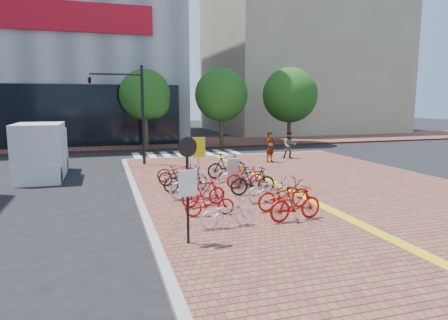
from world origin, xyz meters
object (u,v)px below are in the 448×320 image
object	(u,v)px
bike_4	(186,179)
bike_11	(246,177)
bike_0	(227,213)
notice_sign	(188,177)
bike_10	(253,181)
bike_3	(194,185)
bike_9	(271,189)
utility_box	(233,171)
box_truck	(42,152)
bike_1	(210,203)
bike_12	(234,172)
pedestrian_a	(270,147)
bike_13	(227,166)
bike_7	(296,203)
bike_2	(204,192)
bike_5	(179,175)
traffic_light_pole	(119,97)
bike_8	(284,194)
yellow_sign	(199,151)
pedestrian_b	(289,145)
bike_6	(177,171)

from	to	relation	value
bike_4	bike_11	xyz separation A→B (m)	(2.48, -0.19, -0.01)
bike_0	notice_sign	xyz separation A→B (m)	(-1.33, -0.97, 1.31)
bike_10	bike_11	xyz separation A→B (m)	(0.11, 1.13, -0.07)
bike_3	bike_9	world-z (taller)	bike_3
utility_box	box_truck	size ratio (longest dim) A/B	0.24
bike_1	utility_box	world-z (taller)	utility_box
bike_12	pedestrian_a	distance (m)	6.22
bike_10	bike_13	world-z (taller)	bike_13
bike_7	notice_sign	bearing A→B (deg)	98.45
bike_2	bike_5	bearing A→B (deg)	-9.31
bike_0	traffic_light_pole	distance (m)	13.04
bike_7	pedestrian_a	world-z (taller)	pedestrian_a
bike_5	pedestrian_a	xyz separation A→B (m)	(6.37, 4.91, 0.43)
bike_12	bike_13	distance (m)	0.97
bike_4	pedestrian_a	distance (m)	8.79
bike_5	bike_2	bearing A→B (deg)	-168.91
bike_1	bike_5	xyz separation A→B (m)	(-0.07, 4.75, 0.05)
bike_13	bike_11	bearing A→B (deg)	176.01
bike_3	bike_11	world-z (taller)	bike_3
bike_8	bike_11	distance (m)	3.42
bike_13	pedestrian_a	distance (m)	5.53
bike_5	bike_10	size ratio (longest dim) A/B	0.97
bike_1	yellow_sign	size ratio (longest dim) A/B	0.78
bike_12	box_truck	size ratio (longest dim) A/B	0.37
bike_10	utility_box	bearing A→B (deg)	1.26
bike_7	pedestrian_b	world-z (taller)	pedestrian_b
bike_6	box_truck	xyz separation A→B (m)	(-6.03, 3.65, 0.64)
notice_sign	bike_2	bearing A→B (deg)	69.68
pedestrian_a	bike_0	bearing A→B (deg)	-146.84
utility_box	yellow_sign	distance (m)	1.74
bike_4	bike_7	size ratio (longest dim) A/B	1.05
pedestrian_a	bike_3	bearing A→B (deg)	-157.79
bike_5	bike_13	world-z (taller)	bike_13
bike_7	pedestrian_a	bearing A→B (deg)	-26.91
bike_2	traffic_light_pole	world-z (taller)	traffic_light_pole
pedestrian_a	utility_box	distance (m)	6.59
bike_13	bike_7	bearing A→B (deg)	174.26
bike_4	bike_7	bearing A→B (deg)	-163.07
bike_2	bike_7	distance (m)	3.32
bike_0	bike_3	distance (m)	3.47
bike_2	bike_9	xyz separation A→B (m)	(2.46, -0.13, -0.01)
bike_1	notice_sign	bearing A→B (deg)	155.73
bike_4	notice_sign	world-z (taller)	notice_sign
yellow_sign	utility_box	bearing A→B (deg)	-19.65
notice_sign	bike_13	bearing A→B (deg)	66.13
bike_5	notice_sign	xyz separation A→B (m)	(-1.09, -7.01, 1.26)
bike_2	traffic_light_pole	size ratio (longest dim) A/B	0.30
bike_5	bike_8	world-z (taller)	bike_8
bike_6	yellow_sign	distance (m)	1.42
bike_6	bike_8	distance (m)	6.21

